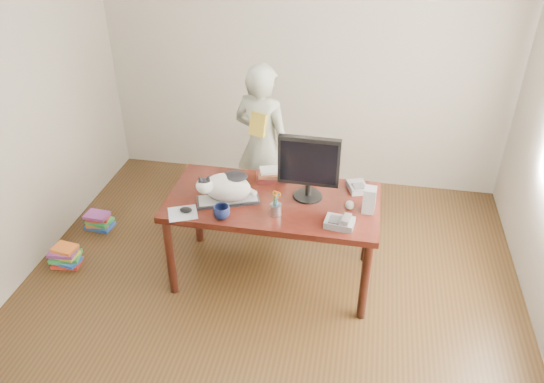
{
  "coord_description": "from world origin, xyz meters",
  "views": [
    {
      "loc": [
        0.62,
        -2.7,
        2.95
      ],
      "look_at": [
        0.0,
        0.55,
        0.85
      ],
      "focal_mm": 35.0,
      "sensor_mm": 36.0,
      "label": 1
    }
  ],
  "objects_px": {
    "phone": "(340,222)",
    "book_pile_a": "(66,256)",
    "pen_cup": "(276,208)",
    "calculator": "(357,187)",
    "cat": "(225,187)",
    "baseball": "(350,205)",
    "coffee_mug": "(221,212)",
    "book_pile_b": "(99,221)",
    "monitor": "(309,165)",
    "person": "(262,146)",
    "desk": "(275,209)",
    "mouse": "(186,210)",
    "speaker": "(369,200)",
    "keyboard": "(228,200)",
    "book_stack": "(272,175)"
  },
  "relations": [
    {
      "from": "monitor",
      "to": "person",
      "type": "relative_size",
      "value": 0.34
    },
    {
      "from": "desk",
      "to": "monitor",
      "type": "height_order",
      "value": "monitor"
    },
    {
      "from": "desk",
      "to": "phone",
      "type": "distance_m",
      "value": 0.64
    },
    {
      "from": "baseball",
      "to": "book_stack",
      "type": "xyz_separation_m",
      "value": [
        -0.64,
        0.31,
        0.01
      ]
    },
    {
      "from": "desk",
      "to": "speaker",
      "type": "xyz_separation_m",
      "value": [
        0.71,
        -0.11,
        0.25
      ]
    },
    {
      "from": "cat",
      "to": "pen_cup",
      "type": "height_order",
      "value": "cat"
    },
    {
      "from": "baseball",
      "to": "pen_cup",
      "type": "bearing_deg",
      "value": -161.21
    },
    {
      "from": "keyboard",
      "to": "monitor",
      "type": "height_order",
      "value": "monitor"
    },
    {
      "from": "pen_cup",
      "to": "coffee_mug",
      "type": "height_order",
      "value": "pen_cup"
    },
    {
      "from": "phone",
      "to": "person",
      "type": "bearing_deg",
      "value": 132.94
    },
    {
      "from": "coffee_mug",
      "to": "calculator",
      "type": "bearing_deg",
      "value": 30.93
    },
    {
      "from": "keyboard",
      "to": "speaker",
      "type": "relative_size",
      "value": 2.55
    },
    {
      "from": "pen_cup",
      "to": "book_pile_a",
      "type": "xyz_separation_m",
      "value": [
        -1.81,
        -0.0,
        -0.72
      ]
    },
    {
      "from": "coffee_mug",
      "to": "person",
      "type": "bearing_deg",
      "value": 86.54
    },
    {
      "from": "pen_cup",
      "to": "calculator",
      "type": "height_order",
      "value": "pen_cup"
    },
    {
      "from": "speaker",
      "to": "baseball",
      "type": "relative_size",
      "value": 2.89
    },
    {
      "from": "phone",
      "to": "book_pile_b",
      "type": "xyz_separation_m",
      "value": [
        -2.24,
        0.6,
        -0.71
      ]
    },
    {
      "from": "book_pile_a",
      "to": "person",
      "type": "bearing_deg",
      "value": 34.06
    },
    {
      "from": "baseball",
      "to": "book_pile_a",
      "type": "xyz_separation_m",
      "value": [
        -2.33,
        -0.18,
        -0.7
      ]
    },
    {
      "from": "pen_cup",
      "to": "mouse",
      "type": "bearing_deg",
      "value": -172.02
    },
    {
      "from": "person",
      "to": "monitor",
      "type": "bearing_deg",
      "value": 143.29
    },
    {
      "from": "pen_cup",
      "to": "phone",
      "type": "height_order",
      "value": "pen_cup"
    },
    {
      "from": "keyboard",
      "to": "pen_cup",
      "type": "distance_m",
      "value": 0.4
    },
    {
      "from": "pen_cup",
      "to": "book_pile_b",
      "type": "xyz_separation_m",
      "value": [
        -1.78,
        0.55,
        -0.74
      ]
    },
    {
      "from": "book_stack",
      "to": "speaker",
      "type": "bearing_deg",
      "value": -33.75
    },
    {
      "from": "desk",
      "to": "book_pile_b",
      "type": "relative_size",
      "value": 6.2
    },
    {
      "from": "keyboard",
      "to": "baseball",
      "type": "distance_m",
      "value": 0.91
    },
    {
      "from": "mouse",
      "to": "desk",
      "type": "bearing_deg",
      "value": 7.82
    },
    {
      "from": "desk",
      "to": "calculator",
      "type": "bearing_deg",
      "value": 15.75
    },
    {
      "from": "baseball",
      "to": "person",
      "type": "height_order",
      "value": "person"
    },
    {
      "from": "pen_cup",
      "to": "phone",
      "type": "xyz_separation_m",
      "value": [
        0.47,
        -0.05,
        -0.03
      ]
    },
    {
      "from": "speaker",
      "to": "calculator",
      "type": "distance_m",
      "value": 0.3
    },
    {
      "from": "speaker",
      "to": "cat",
      "type": "bearing_deg",
      "value": -171.84
    },
    {
      "from": "coffee_mug",
      "to": "desk",
      "type": "bearing_deg",
      "value": 50.54
    },
    {
      "from": "phone",
      "to": "calculator",
      "type": "relative_size",
      "value": 1.03
    },
    {
      "from": "cat",
      "to": "phone",
      "type": "distance_m",
      "value": 0.88
    },
    {
      "from": "phone",
      "to": "book_pile_a",
      "type": "bearing_deg",
      "value": -174.37
    },
    {
      "from": "desk",
      "to": "mouse",
      "type": "distance_m",
      "value": 0.72
    },
    {
      "from": "book_pile_a",
      "to": "desk",
      "type": "bearing_deg",
      "value": 9.03
    },
    {
      "from": "baseball",
      "to": "calculator",
      "type": "xyz_separation_m",
      "value": [
        0.04,
        0.28,
        -0.01
      ]
    },
    {
      "from": "mouse",
      "to": "book_pile_a",
      "type": "bearing_deg",
      "value": 151.4
    },
    {
      "from": "keyboard",
      "to": "mouse",
      "type": "relative_size",
      "value": 4.54
    },
    {
      "from": "mouse",
      "to": "book_stack",
      "type": "bearing_deg",
      "value": 23.83
    },
    {
      "from": "book_stack",
      "to": "person",
      "type": "bearing_deg",
      "value": 97.49
    },
    {
      "from": "book_pile_a",
      "to": "cat",
      "type": "bearing_deg",
      "value": 4.09
    },
    {
      "from": "calculator",
      "to": "book_pile_a",
      "type": "distance_m",
      "value": 2.51
    },
    {
      "from": "pen_cup",
      "to": "book_pile_a",
      "type": "relative_size",
      "value": 0.77
    },
    {
      "from": "mouse",
      "to": "person",
      "type": "height_order",
      "value": "person"
    },
    {
      "from": "coffee_mug",
      "to": "phone",
      "type": "bearing_deg",
      "value": 4.12
    },
    {
      "from": "baseball",
      "to": "book_stack",
      "type": "distance_m",
      "value": 0.72
    }
  ]
}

